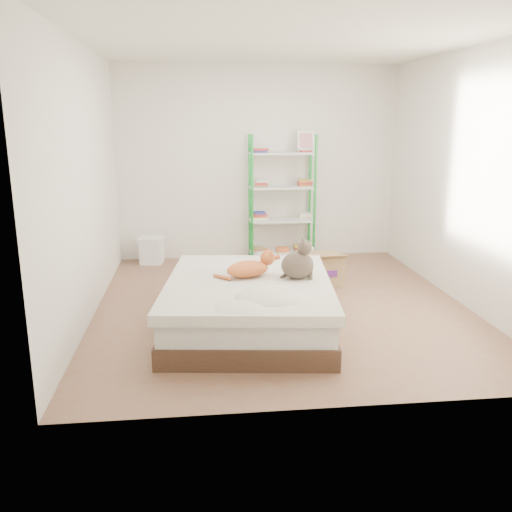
{
  "coord_description": "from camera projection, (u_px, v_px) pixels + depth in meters",
  "views": [
    {
      "loc": [
        -0.86,
        -5.31,
        1.9
      ],
      "look_at": [
        -0.3,
        -0.33,
        0.62
      ],
      "focal_mm": 38.0,
      "sensor_mm": 36.0,
      "label": 1
    }
  ],
  "objects": [
    {
      "name": "room",
      "position": [
        282.0,
        181.0,
        5.36
      ],
      "size": [
        3.81,
        4.21,
        2.61
      ],
      "color": "#876752",
      "rests_on": "ground"
    },
    {
      "name": "orange_cat",
      "position": [
        248.0,
        267.0,
        4.99
      ],
      "size": [
        0.54,
        0.39,
        0.19
      ],
      "primitive_type": null,
      "rotation": [
        0.0,
        0.0,
        0.31
      ],
      "color": "orange",
      "rests_on": "bed"
    },
    {
      "name": "bed",
      "position": [
        249.0,
        305.0,
        4.97
      ],
      "size": [
        1.69,
        2.01,
        0.47
      ],
      "rotation": [
        0.0,
        0.0,
        -0.12
      ],
      "color": "#463323",
      "rests_on": "ground"
    },
    {
      "name": "white_bin",
      "position": [
        152.0,
        250.0,
        7.26
      ],
      "size": [
        0.35,
        0.32,
        0.36
      ],
      "rotation": [
        0.0,
        0.0,
        -0.17
      ],
      "color": "white",
      "rests_on": "ground"
    },
    {
      "name": "shelf_unit",
      "position": [
        282.0,
        202.0,
        7.33
      ],
      "size": [
        0.88,
        0.36,
        1.74
      ],
      "color": "green",
      "rests_on": "ground"
    },
    {
      "name": "grey_cat",
      "position": [
        298.0,
        259.0,
        4.93
      ],
      "size": [
        0.34,
        0.29,
        0.36
      ],
      "primitive_type": null,
      "rotation": [
        0.0,
        0.0,
        1.49
      ],
      "color": "brown",
      "rests_on": "bed"
    },
    {
      "name": "cardboard_box",
      "position": [
        319.0,
        269.0,
        6.39
      ],
      "size": [
        0.53,
        0.52,
        0.4
      ],
      "rotation": [
        0.0,
        0.0,
        0.09
      ],
      "color": "tan",
      "rests_on": "ground"
    }
  ]
}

